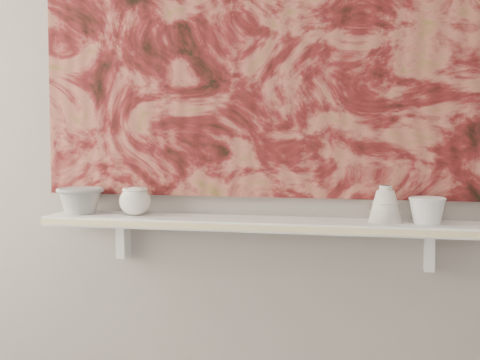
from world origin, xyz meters
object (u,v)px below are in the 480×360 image
(painting, at_px, (270,21))
(bowl_white, at_px, (427,210))
(bowl_grey, at_px, (80,200))
(cup_cream, at_px, (135,201))
(shelf, at_px, (265,224))
(bell_vessel, at_px, (385,204))

(painting, xyz_separation_m, bowl_white, (0.48, -0.08, -0.57))
(bowl_grey, distance_m, cup_cream, 0.19)
(shelf, distance_m, bowl_grey, 0.61)
(shelf, bearing_deg, bowl_white, 0.00)
(shelf, relative_size, bowl_white, 12.97)
(shelf, bearing_deg, bowl_grey, 180.00)
(painting, distance_m, bowl_grey, 0.84)
(shelf, distance_m, painting, 0.63)
(bell_vessel, relative_size, bowl_white, 1.02)
(bowl_grey, xyz_separation_m, cup_cream, (0.19, 0.00, 0.00))
(bowl_grey, bearing_deg, bowl_white, 0.00)
(cup_cream, xyz_separation_m, bell_vessel, (0.78, 0.00, 0.01))
(painting, relative_size, bell_vessel, 13.63)
(painting, bearing_deg, bowl_grey, -172.50)
(bell_vessel, bearing_deg, cup_cream, 180.00)
(bowl_grey, bearing_deg, bell_vessel, 0.00)
(cup_cream, distance_m, bell_vessel, 0.78)
(bowl_grey, height_order, bowl_white, bowl_grey)
(bowl_grey, bearing_deg, painting, 7.50)
(shelf, height_order, bowl_white, bowl_white)
(shelf, height_order, painting, painting)
(painting, relative_size, cup_cream, 14.98)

